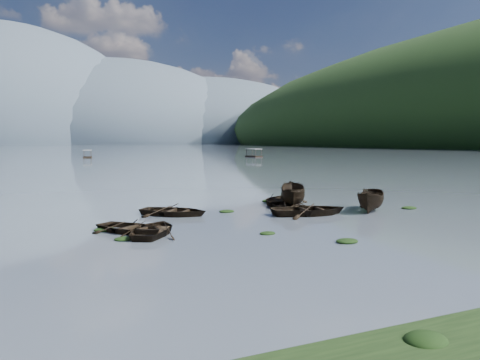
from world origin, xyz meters
name	(u,v)px	position (x,y,z in m)	size (l,w,h in m)	color
ground_plane	(334,235)	(0.00, 0.00, 0.00)	(2400.00, 2400.00, 0.00)	slate
haze_mtn_b	(0,144)	(-60.00, 900.00, 0.00)	(520.00, 520.00, 340.00)	#475666
haze_mtn_c	(116,144)	(140.00, 900.00, 0.00)	(520.00, 520.00, 260.00)	#475666
haze_mtn_d	(204,143)	(320.00, 900.00, 0.00)	(520.00, 520.00, 220.00)	#475666
rowboat_0	(130,232)	(-9.59, 5.30, 0.00)	(2.94, 4.12, 0.85)	black
rowboat_1	(154,234)	(-8.54, 4.24, 0.00)	(3.07, 4.30, 0.89)	black
rowboat_3	(290,210)	(2.55, 8.96, 0.00)	(2.88, 4.03, 0.83)	black
rowboat_4	(309,215)	(2.55, 6.37, 0.00)	(3.66, 5.12, 1.06)	black
rowboat_5	(371,211)	(7.48, 6.01, 0.00)	(1.73, 4.59, 1.77)	black
rowboat_6	(174,215)	(-5.80, 9.92, 0.00)	(3.26, 4.57, 0.95)	black
rowboat_7	(281,204)	(3.47, 11.91, 0.00)	(3.48, 4.87, 1.01)	black
rowboat_8	(292,206)	(3.71, 10.53, 0.00)	(1.85, 4.93, 1.90)	black
weed_clump_0	(124,240)	(-10.27, 3.39, 0.00)	(0.98, 0.80, 0.21)	black
weed_clump_1	(268,234)	(-3.03, 1.75, 0.00)	(0.88, 0.70, 0.19)	black
weed_clump_2	(347,242)	(-0.45, -1.69, 0.00)	(1.15, 0.92, 0.25)	black
weed_clump_3	(315,208)	(4.73, 8.91, 0.00)	(0.85, 0.72, 0.19)	black
weed_clump_4	(409,209)	(10.74, 5.73, 0.00)	(1.17, 0.93, 0.24)	black
weed_clump_5	(105,231)	(-10.80, 6.25, 0.00)	(1.17, 0.95, 0.25)	black
weed_clump_6	(227,212)	(-2.03, 9.76, 0.00)	(1.08, 0.90, 0.22)	black
weed_clump_7	(269,202)	(3.27, 13.44, 0.00)	(1.24, 0.99, 0.27)	black
pontoon_centre	(88,158)	(1.49, 125.10, 0.00)	(2.35, 5.64, 2.16)	black
pontoon_right	(254,157)	(48.99, 109.93, 0.00)	(2.64, 6.33, 2.43)	black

